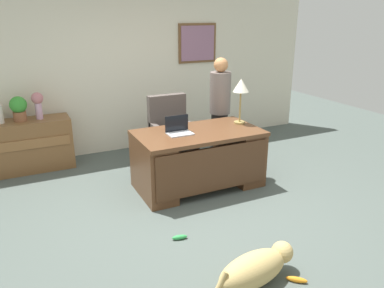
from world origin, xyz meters
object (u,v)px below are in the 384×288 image
credenza (23,146)px  vase_with_flowers (38,102)px  laptop (179,129)px  dog_toy_bone (180,237)px  desk_lamp (241,88)px  potted_plant (19,108)px  dog_lying (256,268)px  person_standing (220,109)px  dog_toy_plush (297,280)px  armchair (171,135)px  desk (199,158)px

credenza → vase_with_flowers: (0.28, 0.00, 0.63)m
laptop → dog_toy_bone: bearing=-113.7°
desk_lamp → dog_toy_bone: size_ratio=3.82×
potted_plant → laptop: bearing=-41.1°
credenza → dog_lying: size_ratio=1.55×
potted_plant → credenza: bearing=-175.4°
desk_lamp → potted_plant: bearing=151.3°
dog_lying → person_standing: bearing=66.7°
dog_lying → dog_toy_bone: size_ratio=5.41×
dog_lying → desk_lamp: size_ratio=1.42×
dog_toy_plush → armchair: bearing=88.6°
credenza → armchair: armchair is taller
armchair → potted_plant: bearing=160.1°
credenza → desk_lamp: bearing=-28.5°
credenza → armchair: (2.07, -0.74, 0.10)m
desk → vase_with_flowers: (-1.82, 1.64, 0.60)m
laptop → dog_lying: bearing=-94.7°
vase_with_flowers → potted_plant: size_ratio=1.10×
armchair → desk_lamp: desk_lamp is taller
person_standing → dog_lying: bearing=-113.3°
desk → vase_with_flowers: vase_with_flowers is taller
desk → armchair: (-0.03, 0.89, 0.06)m
desk → desk_lamp: desk_lamp is taller
dog_lying → laptop: laptop is taller
desk → dog_toy_plush: 2.16m
vase_with_flowers → dog_toy_plush: bearing=-65.5°
dog_lying → vase_with_flowers: 3.96m
desk → laptop: bearing=167.7°
credenza → dog_toy_bone: bearing=-63.7°
potted_plant → dog_toy_bone: (1.32, -2.70, -0.94)m
dog_toy_bone → armchair: bearing=69.4°
person_standing → vase_with_flowers: 2.71m
desk → potted_plant: bearing=141.8°
dog_lying → vase_with_flowers: size_ratio=2.25×
dog_toy_plush → potted_plant: bearing=117.8°
desk → credenza: bearing=142.1°
armchair → desk_lamp: bearing=-47.1°
desk → laptop: laptop is taller
credenza → laptop: (1.83, -1.58, 0.45)m
armchair → dog_toy_bone: armchair is taller
desk → dog_toy_plush: (-0.10, -2.12, -0.40)m
credenza → person_standing: person_standing is taller
dog_toy_bone → vase_with_flowers: bearing=111.3°
desk → person_standing: bearing=45.5°
dog_toy_bone → dog_toy_plush: 1.25m
credenza → dog_toy_bone: (1.33, -2.70, -0.36)m
person_standing → dog_toy_plush: size_ratio=8.62×
desk → potted_plant: potted_plant is taller
credenza → dog_lying: 3.98m
dog_lying → desk_lamp: 2.63m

